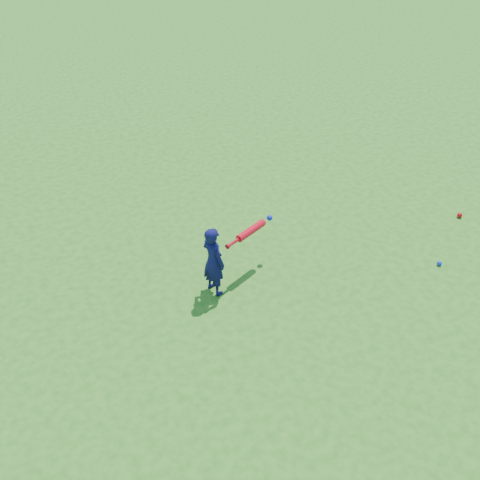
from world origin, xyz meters
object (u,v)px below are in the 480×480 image
Objects in this scene: ground_ball_red at (460,215)px; ground_ball_blue at (439,263)px; child at (213,261)px; bat_swing at (253,229)px.

ground_ball_blue is (-1.02, -0.86, -0.01)m from ground_ball_red.
bat_swing is at bearing -87.24° from child.
child reaches higher than ground_ball_red.
bat_swing is (0.63, 0.28, 0.14)m from child.
child is at bearing 175.36° from bat_swing.
ground_ball_red is 1.33m from ground_ball_blue.
bat_swing is at bearing 160.39° from ground_ball_blue.
ground_ball_red is 1.19× the size of ground_ball_blue.
child is 4.10m from ground_ball_red.
ground_ball_red is at bearing -107.08° from child.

